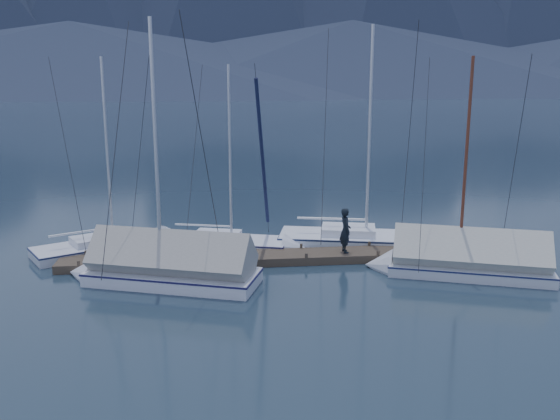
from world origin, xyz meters
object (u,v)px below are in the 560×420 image
object	(u,v)px
sailboat_covered_near	(455,262)
sailboat_covered_far	(158,269)
sailboat_open_left	(124,245)
person	(345,230)
sailboat_open_right	(378,242)
sailboat_open_mid	(242,245)

from	to	relation	value
sailboat_covered_near	sailboat_covered_far	bearing A→B (deg)	178.55
sailboat_open_left	person	xyz separation A→B (m)	(9.50, -2.83, 1.12)
sailboat_open_right	sailboat_covered_far	bearing A→B (deg)	-157.94
sailboat_covered_near	sailboat_open_right	bearing A→B (deg)	114.34
sailboat_open_right	sailboat_covered_near	distance (m)	4.58
sailboat_open_mid	sailboat_covered_far	size ratio (longest dim) A/B	0.85
sailboat_open_left	sailboat_open_mid	xyz separation A→B (m)	(5.27, -0.65, -0.01)
person	sailboat_covered_far	bearing A→B (deg)	100.84
sailboat_open_right	sailboat_covered_far	world-z (taller)	sailboat_open_right
sailboat_open_left	sailboat_open_mid	world-z (taller)	sailboat_open_left
sailboat_open_mid	person	bearing A→B (deg)	-27.25
person	sailboat_covered_near	bearing A→B (deg)	-123.92
sailboat_open_left	sailboat_covered_near	bearing A→B (deg)	-20.82
sailboat_covered_near	person	bearing A→B (deg)	149.79
sailboat_open_left	sailboat_covered_near	distance (m)	14.31
sailboat_covered_far	sailboat_open_right	bearing A→B (deg)	22.06
sailboat_open_left	person	world-z (taller)	sailboat_open_left
person	sailboat_open_left	bearing A→B (deg)	69.70
sailboat_open_left	sailboat_open_mid	size ratio (longest dim) A/B	1.04
sailboat_open_left	sailboat_open_right	bearing A→B (deg)	-4.58
sailboat_open_right	sailboat_open_mid	bearing A→B (deg)	177.54
sailboat_open_left	person	distance (m)	9.97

